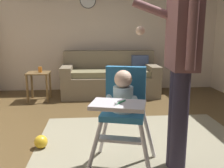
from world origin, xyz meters
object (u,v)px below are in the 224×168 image
Objects in this scene: high_chair at (123,102)px; adult_standing at (180,62)px; wall_clock at (88,0)px; couch at (110,78)px; side_table at (39,80)px; sippy_cup at (40,70)px; toy_ball_second at (41,142)px.

adult_standing is at bearing 99.94° from high_chair.
wall_clock is at bearing -71.76° from adult_standing.
couch is 1.67m from wall_clock.
side_table is at bearing -138.02° from high_chair.
adult_standing is 3.08m from side_table.
sippy_cup is at bearing -138.68° from high_chair.
couch is 2.49m from toy_ball_second.
sippy_cup reaches higher than toy_ball_second.
couch is 1.37m from side_table.
high_chair is 9.32× the size of sippy_cup.
high_chair is at bearing -30.56° from toy_ball_second.
toy_ball_second is 3.35m from wall_clock.
sippy_cup is (-1.30, -0.34, 0.24)m from couch.
adult_standing is (0.47, -0.04, 0.34)m from high_chair.
high_chair reaches higher than sippy_cup.
wall_clock is (-0.42, 0.48, 1.54)m from couch.
couch is 1.08× the size of adult_standing.
couch reaches higher than sippy_cup.
wall_clock is (-0.33, 3.26, 1.23)m from high_chair.
couch is 2.00× the size of high_chair.
adult_standing is 5.24× the size of wall_clock.
toy_ball_second is 2.03m from side_table.
high_chair reaches higher than toy_ball_second.
side_table is 5.20× the size of sippy_cup.
high_chair is 1.12m from toy_ball_second.
wall_clock is (0.87, 0.81, 1.30)m from sippy_cup.
high_chair is 3.50m from wall_clock.
side_table is at bearing 101.66° from toy_ball_second.
high_chair is 2.83× the size of wall_clock.
wall_clock is (0.91, 0.81, 1.49)m from side_table.
high_chair reaches higher than couch.
high_chair is 6.51× the size of toy_ball_second.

